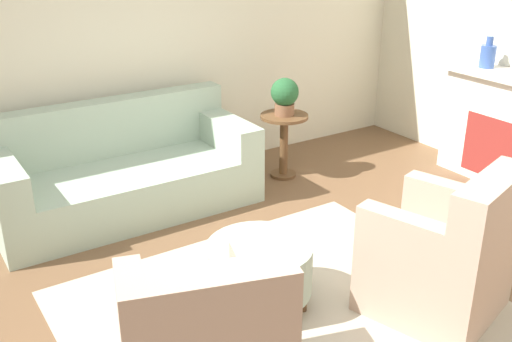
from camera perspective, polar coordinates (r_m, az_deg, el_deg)
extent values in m
plane|color=brown|center=(3.96, 2.54, -13.15)|extent=(16.00, 16.00, 0.00)
cube|color=beige|center=(5.59, -12.91, 12.66)|extent=(9.02, 0.12, 2.80)
cube|color=#B2A893|center=(3.96, 2.54, -13.09)|extent=(2.63, 2.14, 0.01)
cube|color=#9EB29E|center=(5.24, -12.14, -1.70)|extent=(2.19, 0.95, 0.41)
cube|color=#9EB29E|center=(5.41, -13.99, 4.04)|extent=(2.19, 0.20, 0.49)
cube|color=#9EB29E|center=(4.87, -23.07, -0.62)|extent=(0.24, 0.91, 0.27)
cube|color=#9EB29E|center=(5.47, -2.84, 3.70)|extent=(0.24, 0.91, 0.27)
cube|color=brown|center=(4.93, -10.09, -5.34)|extent=(1.97, 0.05, 0.06)
cube|color=tan|center=(2.64, -4.29, -14.71)|extent=(0.77, 0.41, 0.54)
cube|color=tan|center=(3.00, 0.40, -12.30)|extent=(0.34, 0.73, 0.30)
cube|color=tan|center=(2.92, -11.49, -13.93)|extent=(0.34, 0.73, 0.30)
cube|color=tan|center=(4.03, 16.53, -9.63)|extent=(0.94, 0.94, 0.44)
cube|color=tan|center=(3.71, 21.26, -4.48)|extent=(0.77, 0.41, 0.54)
cube|color=tan|center=(4.11, 18.63, -3.33)|extent=(0.34, 0.73, 0.30)
cube|color=tan|center=(3.61, 14.84, -6.65)|extent=(0.34, 0.73, 0.30)
cube|color=brown|center=(4.25, 11.93, -10.32)|extent=(0.66, 0.24, 0.06)
cylinder|color=#9EB29E|center=(3.84, 0.32, -9.19)|extent=(0.68, 0.68, 0.32)
cylinder|color=brown|center=(3.74, -0.63, -14.32)|extent=(0.05, 0.05, 0.12)
cylinder|color=brown|center=(3.93, 4.51, -12.36)|extent=(0.05, 0.05, 0.12)
cylinder|color=brown|center=(4.02, -3.76, -11.37)|extent=(0.05, 0.05, 0.12)
cylinder|color=brown|center=(4.20, 1.14, -9.72)|extent=(0.05, 0.05, 0.12)
cylinder|color=brown|center=(5.70, 2.71, 5.22)|extent=(0.46, 0.46, 0.03)
cylinder|color=brown|center=(5.80, 2.66, 2.27)|extent=(0.08, 0.08, 0.60)
cylinder|color=brown|center=(5.90, 2.61, -0.31)|extent=(0.25, 0.25, 0.03)
cube|color=silver|center=(6.04, 23.19, 3.54)|extent=(0.36, 1.32, 1.05)
cube|color=maroon|center=(5.96, 22.01, 1.86)|extent=(0.02, 0.73, 0.58)
cylinder|color=#38569E|center=(6.07, 21.19, 10.14)|extent=(0.14, 0.14, 0.21)
cylinder|color=#38569E|center=(6.05, 21.39, 11.47)|extent=(0.06, 0.06, 0.08)
cylinder|color=brown|center=(5.68, 2.72, 5.90)|extent=(0.19, 0.19, 0.11)
sphere|color=#23562D|center=(5.63, 2.76, 7.53)|extent=(0.26, 0.26, 0.26)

